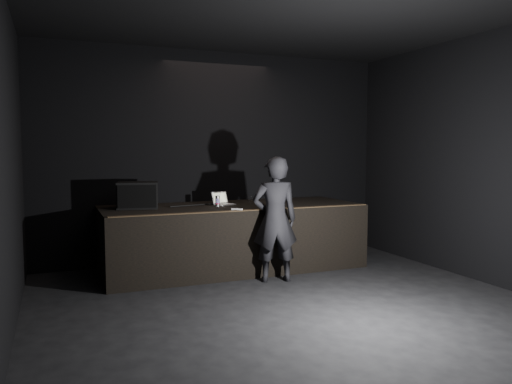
{
  "coord_description": "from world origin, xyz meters",
  "views": [
    {
      "loc": [
        -2.59,
        -4.59,
        1.89
      ],
      "look_at": [
        0.22,
        2.3,
        1.24
      ],
      "focal_mm": 35.0,
      "sensor_mm": 36.0,
      "label": 1
    }
  ],
  "objects_px": {
    "stage_riser": "(233,237)",
    "laptop": "(223,201)",
    "stage_monitor": "(138,195)",
    "beer_can": "(218,201)",
    "person": "(275,219)"
  },
  "relations": [
    {
      "from": "stage_riser",
      "to": "laptop",
      "type": "distance_m",
      "value": 0.58
    },
    {
      "from": "stage_riser",
      "to": "laptop",
      "type": "xyz_separation_m",
      "value": [
        -0.12,
        0.13,
        0.55
      ]
    },
    {
      "from": "stage_monitor",
      "to": "beer_can",
      "type": "distance_m",
      "value": 1.19
    },
    {
      "from": "stage_riser",
      "to": "stage_monitor",
      "type": "distance_m",
      "value": 1.6
    },
    {
      "from": "stage_monitor",
      "to": "beer_can",
      "type": "xyz_separation_m",
      "value": [
        1.16,
        -0.25,
        -0.11
      ]
    },
    {
      "from": "stage_monitor",
      "to": "laptop",
      "type": "height_order",
      "value": "stage_monitor"
    },
    {
      "from": "stage_riser",
      "to": "stage_monitor",
      "type": "height_order",
      "value": "stage_monitor"
    },
    {
      "from": "stage_monitor",
      "to": "beer_can",
      "type": "bearing_deg",
      "value": -0.43
    },
    {
      "from": "stage_monitor",
      "to": "person",
      "type": "relative_size",
      "value": 0.37
    },
    {
      "from": "laptop",
      "to": "person",
      "type": "height_order",
      "value": "person"
    },
    {
      "from": "laptop",
      "to": "beer_can",
      "type": "bearing_deg",
      "value": -145.9
    },
    {
      "from": "stage_monitor",
      "to": "stage_riser",
      "type": "bearing_deg",
      "value": 5.47
    },
    {
      "from": "stage_riser",
      "to": "laptop",
      "type": "bearing_deg",
      "value": 132.13
    },
    {
      "from": "beer_can",
      "to": "person",
      "type": "bearing_deg",
      "value": -56.17
    },
    {
      "from": "stage_riser",
      "to": "laptop",
      "type": "height_order",
      "value": "laptop"
    }
  ]
}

